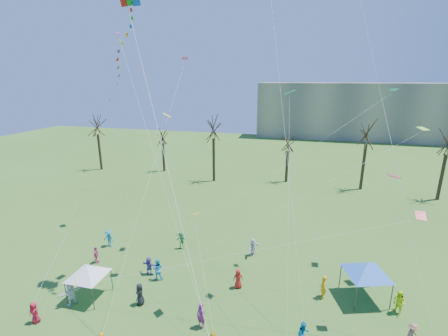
% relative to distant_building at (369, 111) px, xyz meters
% --- Properties ---
extents(distant_building, '(60.00, 14.00, 15.00)m').
position_rel_distant_building_xyz_m(distant_building, '(0.00, 0.00, 0.00)').
color(distant_building, gray).
rests_on(distant_building, ground).
extents(bare_tree_row, '(69.87, 8.49, 10.98)m').
position_rel_distant_building_xyz_m(bare_tree_row, '(-20.44, -46.60, -0.38)').
color(bare_tree_row, black).
rests_on(bare_tree_row, ground).
extents(big_box_kite, '(5.78, 6.42, 23.85)m').
position_rel_distant_building_xyz_m(big_box_kite, '(-29.34, -74.10, 9.98)').
color(big_box_kite, red).
rests_on(big_box_kite, ground).
extents(canopy_tent_white, '(3.54, 3.54, 2.65)m').
position_rel_distant_building_xyz_m(canopy_tent_white, '(-32.05, -77.15, -5.25)').
color(canopy_tent_white, '#3F3F44').
rests_on(canopy_tent_white, ground).
extents(canopy_tent_blue, '(3.85, 3.85, 3.03)m').
position_rel_distant_building_xyz_m(canopy_tent_blue, '(-11.83, -72.11, -4.93)').
color(canopy_tent_blue, '#3F3F44').
rests_on(canopy_tent_blue, ground).
extents(festival_crowd, '(26.75, 14.43, 1.86)m').
position_rel_distant_building_xyz_m(festival_crowd, '(-23.00, -75.42, -6.64)').
color(festival_crowd, red).
rests_on(festival_crowd, ground).
extents(small_kites_aloft, '(28.57, 16.81, 34.15)m').
position_rel_distant_building_xyz_m(small_kites_aloft, '(-20.38, -70.32, 5.70)').
color(small_kites_aloft, orange).
rests_on(small_kites_aloft, ground).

